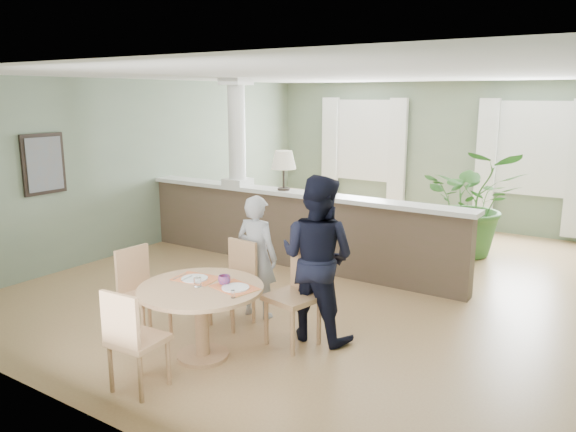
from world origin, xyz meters
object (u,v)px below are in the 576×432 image
Objects in this scene: sofa at (314,219)px; dining_table at (202,301)px; man_person at (317,258)px; chair_side at (141,288)px; child_person at (257,257)px; chair_far_man at (298,289)px; chair_far_boy at (236,279)px; chair_near at (132,336)px; houseplant at (473,203)px.

sofa is 4.45m from dining_table.
dining_table is at bearing 55.01° from man_person.
child_person is (0.70, 1.08, 0.18)m from chair_side.
child_person is 0.82× the size of man_person.
man_person reaches higher than child_person.
chair_far_man reaches higher than sofa.
chair_far_boy is 1.00× the size of chair_near.
sofa is 3.34m from child_person.
man_person is (0.71, 1.81, 0.35)m from chair_near.
chair_side is (-0.61, -0.81, 0.01)m from chair_far_boy.
chair_far_man reaches higher than chair_near.
houseplant is 1.19× the size of child_person.
chair_side is at bearing -140.61° from chair_far_man.
chair_side is at bearing 177.55° from dining_table.
chair_side is (0.44, -4.21, 0.11)m from sofa.
houseplant is 1.79× the size of chair_side.
child_person reaches higher than chair_far_man.
sofa is at bearing 10.41° from chair_side.
chair_far_boy is at bearing -171.45° from chair_far_man.
man_person is (0.09, 0.20, 0.29)m from chair_far_man.
dining_table is at bearing -87.97° from chair_side.
houseplant is 5.09m from dining_table.
man_person is at bearing -115.44° from chair_near.
chair_side is (-2.00, -4.93, -0.32)m from houseplant.
houseplant is at bearing -17.58° from chair_side.
houseplant reaches higher than chair_far_man.
man_person reaches higher than dining_table.
man_person reaches higher than chair_far_man.
houseplant is at bearing -110.26° from child_person.
chair_near is at bearing -78.47° from chair_far_boy.
chair_far_man is 0.83m from child_person.
sofa is 2.70× the size of chair_far_man.
man_person is at bearing -96.44° from houseplant.
houseplant is at bearing 17.91° from sofa.
man_person is (1.55, 0.96, 0.34)m from chair_side.
houseplant is 4.36m from chair_far_boy.
chair_far_man is 1.64m from chair_side.
chair_side is 0.55× the size of man_person.
houseplant is 1.82× the size of chair_near.
child_person is at bearing -28.41° from chair_side.
child_person is at bearing -68.60° from sofa.
chair_far_man is 1.12× the size of chair_near.
dining_table is 1.29× the size of chair_far_boy.
chair_near is (-0.05, -0.81, -0.06)m from dining_table.
sofa is 3.01× the size of chair_near.
chair_far_man is at bearing -59.85° from sofa.
chair_near is 1.97m from man_person.
sofa is 3.94m from chair_far_man.
dining_table is at bearing 97.85° from child_person.
chair_far_man is (0.57, 0.79, -0.00)m from dining_table.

